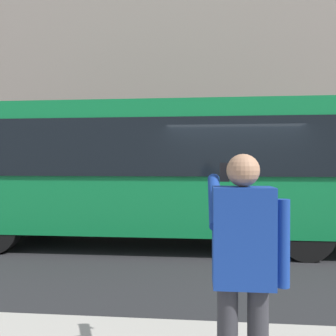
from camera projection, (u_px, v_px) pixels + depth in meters
The scene contains 4 objects.
ground_plane at pixel (231, 251), 6.98m from camera, with size 60.00×60.00×0.00m, color #232326.
building_facade_far at pixel (216, 59), 13.67m from camera, with size 28.00×1.55×12.00m.
red_bus at pixel (151, 168), 7.60m from camera, with size 9.05×2.54×3.08m.
pedestrian_photographer at pixel (243, 260), 2.28m from camera, with size 0.53×0.52×1.70m.
Camera 1 is at (0.65, 7.05, 1.78)m, focal length 36.53 mm.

